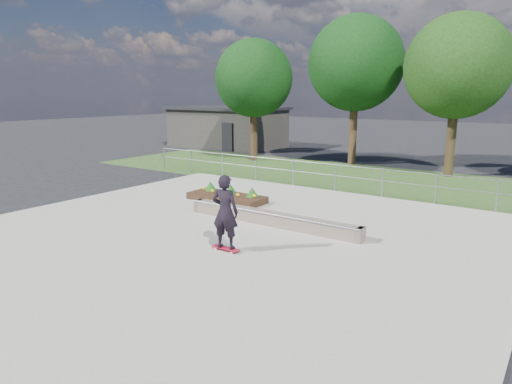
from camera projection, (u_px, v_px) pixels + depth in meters
ground at (220, 238)px, 12.93m from camera, size 120.00×120.00×0.00m
grass_verge at (366, 179)px, 21.74m from camera, size 30.00×8.00×0.02m
concrete_slab at (220, 237)px, 12.92m from camera, size 15.00×15.00×0.06m
fence at (335, 174)px, 18.77m from camera, size 20.06×0.06×1.20m
building at (227, 127)px, 34.85m from camera, size 8.40×5.40×3.00m
tree_far_left at (254, 79)px, 26.78m from camera, size 4.55×4.55×7.15m
tree_mid_left at (356, 64)px, 25.15m from camera, size 5.25×5.25×8.25m
tree_mid_right at (458, 67)px, 21.35m from camera, size 4.90×4.90×7.70m
grind_ledge at (270, 218)px, 13.99m from camera, size 6.00×0.44×0.43m
planter_bed at (227, 196)px, 17.12m from camera, size 3.00×1.20×0.61m
skateboarder at (225, 212)px, 11.50m from camera, size 0.80×0.60×1.99m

